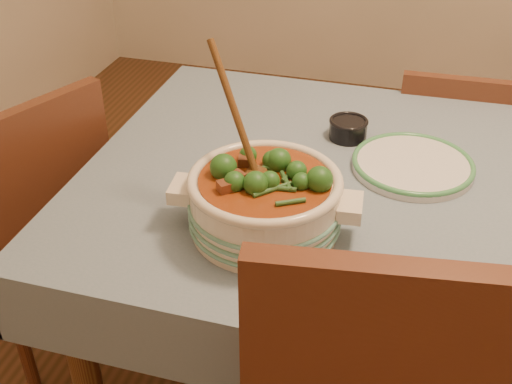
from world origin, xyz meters
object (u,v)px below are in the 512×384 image
stew_casserole (265,197)px  chair_left (34,214)px  dining_table (428,223)px  chair_far (450,165)px  condiment_bowl (348,128)px  white_plate (413,164)px

stew_casserole → chair_left: stew_casserole is taller
dining_table → chair_far: (0.06, 0.64, -0.20)m
stew_casserole → chair_far: size_ratio=0.50×
condiment_bowl → chair_left: size_ratio=0.14×
dining_table → chair_far: bearing=84.3°
stew_casserole → white_plate: 0.44m
stew_casserole → chair_far: (0.41, 0.89, -0.37)m
dining_table → stew_casserole: 0.46m
dining_table → white_plate: white_plate is taller
dining_table → condiment_bowl: size_ratio=13.86×
dining_table → condiment_bowl: condiment_bowl is taller
stew_casserole → white_plate: size_ratio=1.29×
stew_casserole → condiment_bowl: size_ratio=3.36×
stew_casserole → chair_far: stew_casserole is taller
stew_casserole → chair_left: size_ratio=0.46×
white_plate → chair_left: size_ratio=0.36×
dining_table → chair_far: chair_far is taller
chair_left → condiment_bowl: bearing=128.5°
condiment_bowl → chair_left: 0.93m
stew_casserole → dining_table: bearing=35.8°
stew_casserole → condiment_bowl: bearing=76.6°
white_plate → condiment_bowl: bearing=147.4°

